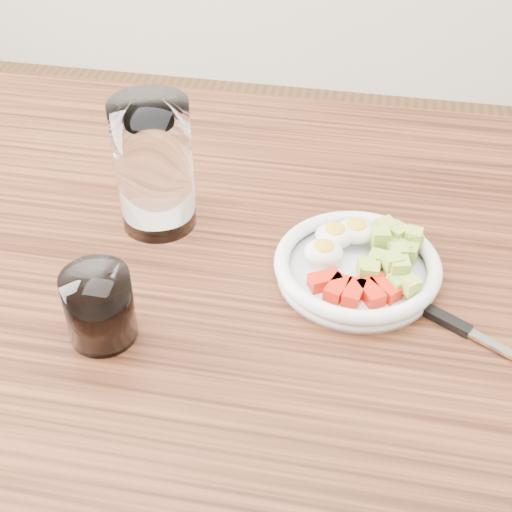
% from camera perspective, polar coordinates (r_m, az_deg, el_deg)
% --- Properties ---
extents(dining_table, '(1.50, 0.90, 0.77)m').
position_cam_1_polar(dining_table, '(0.89, 0.52, -6.95)').
color(dining_table, brown).
rests_on(dining_table, ground).
extents(bowl, '(0.19, 0.19, 0.05)m').
position_cam_1_polar(bowl, '(0.82, 8.24, -0.56)').
color(bowl, white).
rests_on(bowl, dining_table).
extents(fork, '(0.19, 0.12, 0.01)m').
position_cam_1_polar(fork, '(0.79, 15.34, -5.16)').
color(fork, black).
rests_on(fork, dining_table).
extents(water_glass, '(0.09, 0.09, 0.17)m').
position_cam_1_polar(water_glass, '(0.87, -8.16, 7.15)').
color(water_glass, white).
rests_on(water_glass, dining_table).
extents(coffee_glass, '(0.07, 0.07, 0.08)m').
position_cam_1_polar(coffee_glass, '(0.75, -12.41, -4.01)').
color(coffee_glass, white).
rests_on(coffee_glass, dining_table).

